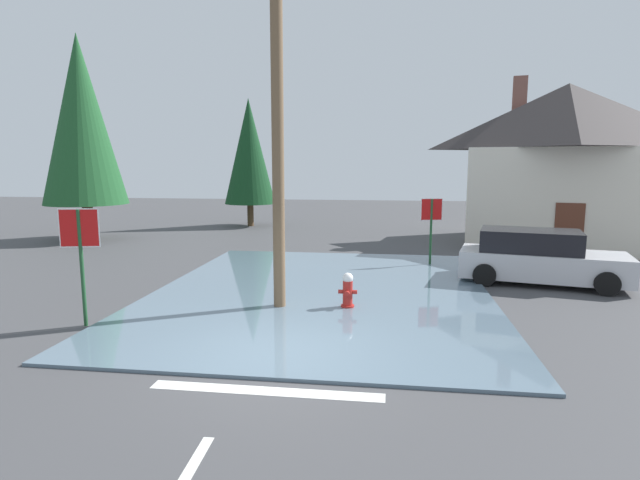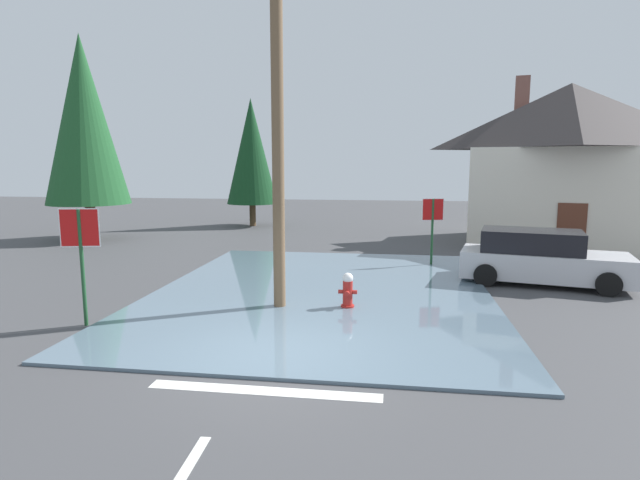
# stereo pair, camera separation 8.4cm
# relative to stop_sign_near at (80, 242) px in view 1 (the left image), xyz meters

# --- Properties ---
(ground_plane) EXTENTS (80.00, 80.00, 0.10)m
(ground_plane) POSITION_rel_stop_sign_near_xyz_m (4.47, -1.18, -1.87)
(ground_plane) COLOR #424244
(flood_puddle) EXTENTS (8.82, 11.47, 0.06)m
(flood_puddle) POSITION_rel_stop_sign_near_xyz_m (4.62, 3.53, -1.79)
(flood_puddle) COLOR slate
(flood_puddle) RESTS_ON ground
(lane_stop_bar) EXTENTS (3.62, 0.32, 0.01)m
(lane_stop_bar) POSITION_rel_stop_sign_near_xyz_m (4.58, -2.57, -1.81)
(lane_stop_bar) COLOR silver
(lane_stop_bar) RESTS_ON ground
(stop_sign_near) EXTENTS (0.80, 0.21, 2.52)m
(stop_sign_near) POSITION_rel_stop_sign_near_xyz_m (0.00, 0.00, 0.00)
(stop_sign_near) COLOR #1E4C28
(stop_sign_near) RESTS_ON ground
(fire_hydrant) EXTENTS (0.45, 0.38, 0.89)m
(fire_hydrant) POSITION_rel_stop_sign_near_xyz_m (5.45, 1.99, -1.38)
(fire_hydrant) COLOR #AD231E
(fire_hydrant) RESTS_ON ground
(utility_pole) EXTENTS (1.60, 0.28, 9.90)m
(utility_pole) POSITION_rel_stop_sign_near_xyz_m (3.83, 1.85, 3.31)
(utility_pole) COLOR brown
(utility_pole) RESTS_ON ground
(stop_sign_far) EXTENTS (0.72, 0.20, 2.30)m
(stop_sign_far) POSITION_rel_stop_sign_near_xyz_m (7.80, 7.55, -0.18)
(stop_sign_far) COLOR #1E4C28
(stop_sign_far) RESTS_ON ground
(house) EXTENTS (9.14, 7.84, 7.24)m
(house) POSITION_rel_stop_sign_near_xyz_m (13.63, 13.01, 1.67)
(house) COLOR silver
(house) RESTS_ON ground
(parked_car) EXTENTS (4.79, 2.78, 1.55)m
(parked_car) POSITION_rel_stop_sign_near_xyz_m (10.69, 5.41, -1.07)
(parked_car) COLOR silver
(parked_car) RESTS_ON ground
(pine_tree_tall_left) EXTENTS (3.63, 3.63, 9.07)m
(pine_tree_tall_left) POSITION_rel_stop_sign_near_xyz_m (-7.19, 11.64, 3.52)
(pine_tree_tall_left) COLOR #4C3823
(pine_tree_tall_left) RESTS_ON ground
(pine_tree_mid_left) EXTENTS (2.78, 2.78, 6.95)m
(pine_tree_mid_left) POSITION_rel_stop_sign_near_xyz_m (-1.26, 17.66, 2.27)
(pine_tree_mid_left) COLOR #4C3823
(pine_tree_mid_left) RESTS_ON ground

